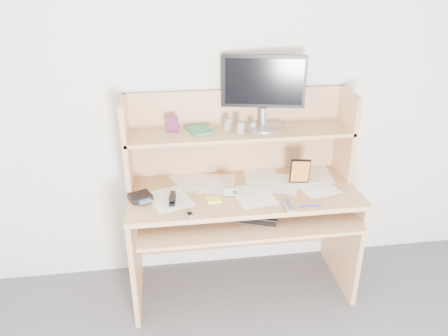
{
  "coord_description": "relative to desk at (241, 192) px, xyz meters",
  "views": [
    {
      "loc": [
        -0.45,
        -0.84,
        2.0
      ],
      "look_at": [
        -0.13,
        1.43,
        0.93
      ],
      "focal_mm": 35.0,
      "sensor_mm": 36.0,
      "label": 1
    }
  ],
  "objects": [
    {
      "name": "digital_camera",
      "position": [
        -0.09,
        -0.14,
        0.09
      ],
      "size": [
        0.09,
        0.05,
        0.05
      ],
      "primitive_type": "cube",
      "rotation": [
        0.0,
        0.0,
        -0.2
      ],
      "color": "silver",
      "rests_on": "paper_clutter"
    },
    {
      "name": "card_box",
      "position": [
        -0.41,
        0.11,
        0.43
      ],
      "size": [
        0.07,
        0.04,
        0.1
      ],
      "primitive_type": "cube",
      "rotation": [
        0.0,
        0.0,
        -0.26
      ],
      "color": "maroon",
      "rests_on": "desk"
    },
    {
      "name": "chip_stack_d",
      "position": [
        -0.07,
        0.1,
        0.42
      ],
      "size": [
        0.04,
        0.04,
        0.07
      ],
      "primitive_type": "cylinder",
      "rotation": [
        0.0,
        0.0,
        0.0
      ],
      "color": "silver",
      "rests_on": "desk"
    },
    {
      "name": "keyboard",
      "position": [
        -0.06,
        -0.19,
        -0.03
      ],
      "size": [
        0.52,
        0.34,
        0.03
      ],
      "rotation": [
        0.0,
        0.0,
        -0.38
      ],
      "color": "black",
      "rests_on": "desk"
    },
    {
      "name": "chip_stack_b",
      "position": [
        -0.0,
        0.02,
        0.42
      ],
      "size": [
        0.06,
        0.06,
        0.07
      ],
      "primitive_type": "cylinder",
      "rotation": [
        0.0,
        0.0,
        -0.25
      ],
      "color": "silver",
      "rests_on": "desk"
    },
    {
      "name": "chip_stack_a",
      "position": [
        -0.08,
        0.09,
        0.42
      ],
      "size": [
        0.04,
        0.04,
        0.06
      ],
      "primitive_type": "cylinder",
      "rotation": [
        0.0,
        0.0,
        -0.03
      ],
      "color": "black",
      "rests_on": "desk"
    },
    {
      "name": "monitor",
      "position": [
        0.15,
        0.14,
        0.62
      ],
      "size": [
        0.51,
        0.26,
        0.44
      ],
      "rotation": [
        0.0,
        0.0,
        -0.22
      ],
      "color": "#9A999E",
      "rests_on": "desk"
    },
    {
      "name": "desk",
      "position": [
        0.0,
        0.0,
        0.0
      ],
      "size": [
        1.4,
        0.7,
        1.3
      ],
      "color": "tan",
      "rests_on": "floor"
    },
    {
      "name": "shelf_book",
      "position": [
        -0.24,
        0.09,
        0.4
      ],
      "size": [
        0.18,
        0.21,
        0.02
      ],
      "primitive_type": "cube",
      "rotation": [
        0.0,
        0.0,
        0.32
      ],
      "color": "#368849",
      "rests_on": "desk"
    },
    {
      "name": "stapler",
      "position": [
        -0.43,
        -0.17,
        0.08
      ],
      "size": [
        0.05,
        0.13,
        0.04
      ],
      "primitive_type": "cube",
      "rotation": [
        0.0,
        0.0,
        -0.1
      ],
      "color": "black",
      "rests_on": "paper_clutter"
    },
    {
      "name": "sticky_note_pad",
      "position": [
        -0.2,
        -0.18,
        0.06
      ],
      "size": [
        0.09,
        0.09,
        0.01
      ],
      "primitive_type": "cube",
      "rotation": [
        0.0,
        0.0,
        0.1
      ],
      "color": "gold",
      "rests_on": "desk"
    },
    {
      "name": "game_case",
      "position": [
        0.36,
        -0.06,
        0.15
      ],
      "size": [
        0.12,
        0.03,
        0.17
      ],
      "primitive_type": "cube",
      "rotation": [
        0.0,
        0.0,
        -0.15
      ],
      "color": "black",
      "rests_on": "paper_clutter"
    },
    {
      "name": "wallet",
      "position": [
        -0.62,
        -0.12,
        0.08
      ],
      "size": [
        0.15,
        0.14,
        0.03
      ],
      "primitive_type": "cube",
      "rotation": [
        0.0,
        0.0,
        0.43
      ],
      "color": "black",
      "rests_on": "paper_clutter"
    },
    {
      "name": "tv_remote",
      "position": [
        0.22,
        -0.33,
        0.07
      ],
      "size": [
        0.05,
        0.16,
        0.02
      ],
      "primitive_type": "cube",
      "rotation": [
        0.0,
        0.0,
        -0.06
      ],
      "color": "#A0A19C",
      "rests_on": "paper_clutter"
    },
    {
      "name": "chip_stack_c",
      "position": [
        0.08,
        0.09,
        0.41
      ],
      "size": [
        0.04,
        0.04,
        0.05
      ],
      "primitive_type": "cylinder",
      "rotation": [
        0.0,
        0.0,
        0.23
      ],
      "color": "black",
      "rests_on": "desk"
    },
    {
      "name": "back_wall",
      "position": [
        0.0,
        0.24,
        0.56
      ],
      "size": [
        3.6,
        0.04,
        2.5
      ],
      "primitive_type": "cube",
      "color": "silver",
      "rests_on": "floor"
    },
    {
      "name": "flip_phone",
      "position": [
        -0.35,
        -0.34,
        0.07
      ],
      "size": [
        0.07,
        0.09,
        0.02
      ],
      "primitive_type": "cube",
      "rotation": [
        0.0,
        0.0,
        0.35
      ],
      "color": "#A2A2A4",
      "rests_on": "paper_clutter"
    },
    {
      "name": "paper_clutter",
      "position": [
        0.0,
        -0.08,
        0.06
      ],
      "size": [
        1.32,
        0.54,
        0.01
      ],
      "primitive_type": "cube",
      "color": "white",
      "rests_on": "desk"
    },
    {
      "name": "blue_pen",
      "position": [
        0.34,
        -0.34,
        0.07
      ],
      "size": [
        0.13,
        0.01,
        0.01
      ],
      "primitive_type": "cylinder",
      "rotation": [
        1.57,
        0.0,
        1.59
      ],
      "color": "#1720B3",
      "rests_on": "paper_clutter"
    }
  ]
}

